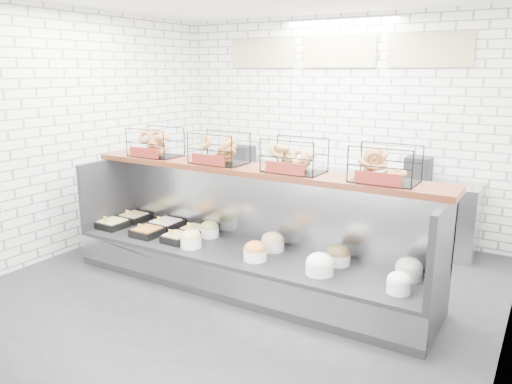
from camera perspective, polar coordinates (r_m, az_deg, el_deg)
The scene contains 5 objects.
ground at distance 5.23m, azimuth -3.14°, elevation -11.82°, with size 5.50×5.50×0.00m, color black.
room_shell at distance 5.23m, azimuth 0.35°, elevation 11.60°, with size 5.02×5.51×3.01m.
display_case at distance 5.36m, azimuth -1.11°, elevation -7.30°, with size 4.00×0.90×1.20m.
bagel_shelf at distance 5.23m, azimuth -0.12°, elevation 4.08°, with size 4.10×0.50×0.40m.
prep_counter at distance 7.09m, azimuth 7.88°, elevation -0.97°, with size 4.00×0.60×1.20m.
Camera 1 is at (2.68, -3.89, 2.25)m, focal length 35.00 mm.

